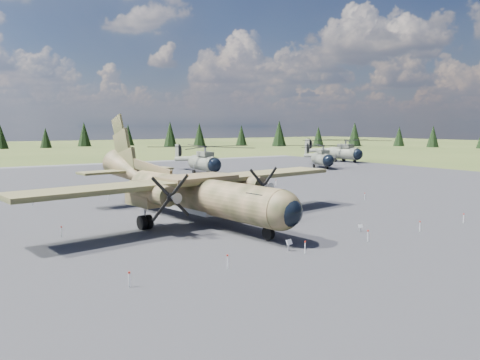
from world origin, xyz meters
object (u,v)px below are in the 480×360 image
transport_plane (189,188)px  helicopter_far (344,146)px  helicopter_mid (322,152)px  helicopter_near (204,154)px

transport_plane → helicopter_far: (61.53, 42.03, 0.78)m
helicopter_mid → helicopter_far: (15.50, 9.43, 0.45)m
helicopter_mid → transport_plane: bearing=-121.3°
transport_plane → helicopter_near: 40.25m
transport_plane → helicopter_mid: (46.03, 32.60, 0.33)m
helicopter_mid → helicopter_far: helicopter_far is taller
transport_plane → helicopter_mid: bearing=27.0°
helicopter_far → transport_plane: bearing=-148.7°
transport_plane → helicopter_mid: 56.41m
transport_plane → helicopter_near: size_ratio=1.33×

